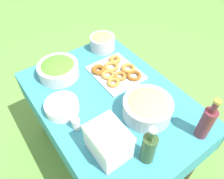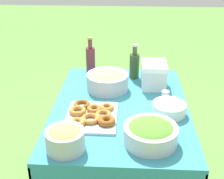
{
  "view_description": "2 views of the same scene",
  "coord_description": "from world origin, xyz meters",
  "px_view_note": "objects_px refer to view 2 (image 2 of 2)",
  "views": [
    {
      "loc": [
        0.78,
        -0.55,
        1.84
      ],
      "look_at": [
        -0.03,
        0.04,
        0.78
      ],
      "focal_mm": 35.0,
      "sensor_mm": 36.0,
      "label": 1
    },
    {
      "loc": [
        -1.79,
        -0.04,
        1.75
      ],
      "look_at": [
        0.03,
        0.06,
        0.85
      ],
      "focal_mm": 50.0,
      "sensor_mm": 36.0,
      "label": 2
    }
  ],
  "objects_px": {
    "plate_stack": "(169,109)",
    "wine_bottle": "(91,59)",
    "pasta_bowl": "(107,80)",
    "cooler_box": "(154,75)",
    "donut_platter": "(92,115)",
    "salad_bowl": "(151,133)",
    "fruit_bowl": "(65,138)",
    "olive_oil_bottle": "(134,65)"
  },
  "relations": [
    {
      "from": "cooler_box",
      "to": "salad_bowl",
      "type": "bearing_deg",
      "value": 175.17
    },
    {
      "from": "plate_stack",
      "to": "cooler_box",
      "type": "bearing_deg",
      "value": 10.49
    },
    {
      "from": "donut_platter",
      "to": "fruit_bowl",
      "type": "xyz_separation_m",
      "value": [
        -0.31,
        0.1,
        0.05
      ]
    },
    {
      "from": "salad_bowl",
      "to": "plate_stack",
      "type": "bearing_deg",
      "value": -23.2
    },
    {
      "from": "pasta_bowl",
      "to": "olive_oil_bottle",
      "type": "bearing_deg",
      "value": -42.0
    },
    {
      "from": "salad_bowl",
      "to": "fruit_bowl",
      "type": "distance_m",
      "value": 0.45
    },
    {
      "from": "plate_stack",
      "to": "pasta_bowl",
      "type": "bearing_deg",
      "value": 50.93
    },
    {
      "from": "wine_bottle",
      "to": "fruit_bowl",
      "type": "bearing_deg",
      "value": 179.28
    },
    {
      "from": "cooler_box",
      "to": "fruit_bowl",
      "type": "bearing_deg",
      "value": 147.64
    },
    {
      "from": "wine_bottle",
      "to": "cooler_box",
      "type": "relative_size",
      "value": 1.36
    },
    {
      "from": "donut_platter",
      "to": "wine_bottle",
      "type": "distance_m",
      "value": 0.71
    },
    {
      "from": "salad_bowl",
      "to": "cooler_box",
      "type": "distance_m",
      "value": 0.71
    },
    {
      "from": "donut_platter",
      "to": "plate_stack",
      "type": "bearing_deg",
      "value": -80.4
    },
    {
      "from": "donut_platter",
      "to": "fruit_bowl",
      "type": "height_order",
      "value": "fruit_bowl"
    },
    {
      "from": "salad_bowl",
      "to": "donut_platter",
      "type": "relative_size",
      "value": 0.79
    },
    {
      "from": "pasta_bowl",
      "to": "wine_bottle",
      "type": "relative_size",
      "value": 1.01
    },
    {
      "from": "fruit_bowl",
      "to": "cooler_box",
      "type": "bearing_deg",
      "value": -32.36
    },
    {
      "from": "donut_platter",
      "to": "salad_bowl",
      "type": "bearing_deg",
      "value": -123.88
    },
    {
      "from": "wine_bottle",
      "to": "pasta_bowl",
      "type": "bearing_deg",
      "value": -151.99
    },
    {
      "from": "donut_platter",
      "to": "wine_bottle",
      "type": "height_order",
      "value": "wine_bottle"
    },
    {
      "from": "plate_stack",
      "to": "fruit_bowl",
      "type": "height_order",
      "value": "fruit_bowl"
    },
    {
      "from": "pasta_bowl",
      "to": "donut_platter",
      "type": "xyz_separation_m",
      "value": [
        -0.41,
        0.07,
        -0.05
      ]
    },
    {
      "from": "pasta_bowl",
      "to": "wine_bottle",
      "type": "height_order",
      "value": "wine_bottle"
    },
    {
      "from": "pasta_bowl",
      "to": "plate_stack",
      "type": "relative_size",
      "value": 1.43
    },
    {
      "from": "donut_platter",
      "to": "plate_stack",
      "type": "relative_size",
      "value": 1.76
    },
    {
      "from": "wine_bottle",
      "to": "fruit_bowl",
      "type": "xyz_separation_m",
      "value": [
        -1.02,
        0.01,
        -0.05
      ]
    },
    {
      "from": "fruit_bowl",
      "to": "cooler_box",
      "type": "xyz_separation_m",
      "value": [
        0.79,
        -0.5,
        0.02
      ]
    },
    {
      "from": "wine_bottle",
      "to": "cooler_box",
      "type": "distance_m",
      "value": 0.54
    },
    {
      "from": "pasta_bowl",
      "to": "cooler_box",
      "type": "distance_m",
      "value": 0.34
    },
    {
      "from": "olive_oil_bottle",
      "to": "cooler_box",
      "type": "bearing_deg",
      "value": -137.16
    },
    {
      "from": "plate_stack",
      "to": "wine_bottle",
      "type": "height_order",
      "value": "wine_bottle"
    },
    {
      "from": "salad_bowl",
      "to": "wine_bottle",
      "type": "xyz_separation_m",
      "value": [
        0.93,
        0.43,
        0.06
      ]
    },
    {
      "from": "salad_bowl",
      "to": "cooler_box",
      "type": "height_order",
      "value": "cooler_box"
    },
    {
      "from": "olive_oil_bottle",
      "to": "wine_bottle",
      "type": "relative_size",
      "value": 0.91
    },
    {
      "from": "donut_platter",
      "to": "olive_oil_bottle",
      "type": "relative_size",
      "value": 1.36
    },
    {
      "from": "olive_oil_bottle",
      "to": "fruit_bowl",
      "type": "height_order",
      "value": "olive_oil_bottle"
    },
    {
      "from": "olive_oil_bottle",
      "to": "cooler_box",
      "type": "height_order",
      "value": "olive_oil_bottle"
    },
    {
      "from": "pasta_bowl",
      "to": "wine_bottle",
      "type": "xyz_separation_m",
      "value": [
        0.29,
        0.15,
        0.05
      ]
    },
    {
      "from": "olive_oil_bottle",
      "to": "donut_platter",
      "type": "bearing_deg",
      "value": 157.31
    },
    {
      "from": "salad_bowl",
      "to": "donut_platter",
      "type": "height_order",
      "value": "salad_bowl"
    },
    {
      "from": "salad_bowl",
      "to": "plate_stack",
      "type": "distance_m",
      "value": 0.34
    },
    {
      "from": "salad_bowl",
      "to": "pasta_bowl",
      "type": "distance_m",
      "value": 0.7
    }
  ]
}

